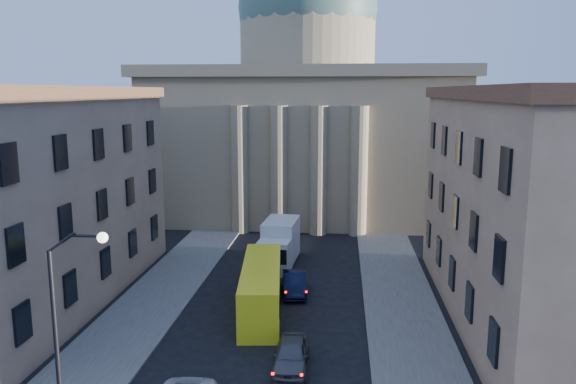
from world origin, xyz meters
name	(u,v)px	position (x,y,z in m)	size (l,w,h in m)	color
sidewalk_left	(127,330)	(-8.50, 18.00, 0.07)	(5.00, 60.00, 0.15)	#54524D
sidewalk_right	(411,342)	(8.50, 18.00, 0.07)	(5.00, 60.00, 0.15)	#54524D
church	(307,112)	(0.00, 55.47, 11.88)	(68.02, 28.76, 36.60)	#93835A
building_left	(22,197)	(-17.00, 22.00, 7.42)	(11.60, 26.60, 14.70)	tan
building_right	(549,207)	(17.00, 22.00, 7.42)	(11.60, 26.60, 14.70)	tan
street_lamp	(66,314)	(-6.97, 8.00, 5.29)	(2.62, 0.44, 8.83)	black
car_right_far	(291,355)	(1.86, 14.31, 0.75)	(1.78, 4.42, 1.51)	#4E4D52
car_right_distant	(294,283)	(1.05, 25.44, 0.75)	(1.60, 4.58, 1.51)	black
city_bus	(261,286)	(-0.86, 22.17, 1.64)	(3.57, 11.01, 3.05)	yellow
box_truck	(279,245)	(-0.79, 32.20, 1.72)	(3.02, 6.76, 3.63)	silver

